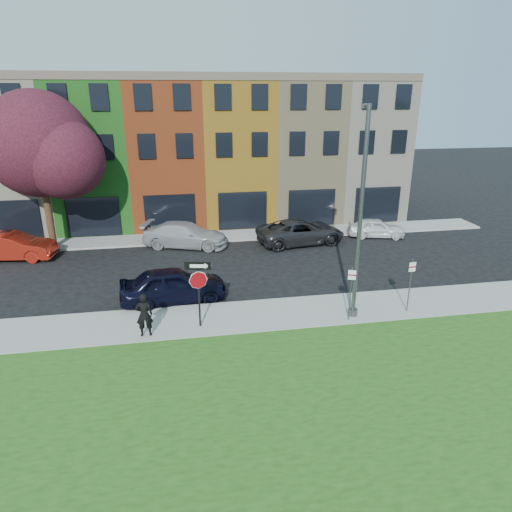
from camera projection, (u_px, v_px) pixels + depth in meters
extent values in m
plane|color=black|center=(304.00, 350.00, 17.40)|extent=(120.00, 120.00, 0.00)
cube|color=gray|center=(329.00, 310.00, 20.48)|extent=(40.00, 3.00, 0.12)
cube|color=gray|center=(201.00, 237.00, 30.79)|extent=(40.00, 2.40, 0.12)
cube|color=beige|center=(27.00, 155.00, 32.92)|extent=(5.00, 10.00, 10.00)
cube|color=#2D8724|center=(99.00, 154.00, 33.73)|extent=(5.00, 10.00, 10.00)
cube|color=#AB431C|center=(167.00, 152.00, 34.54)|extent=(5.00, 10.00, 10.00)
cube|color=gold|center=(233.00, 151.00, 35.35)|extent=(5.00, 10.00, 10.00)
cube|color=#958560|center=(295.00, 149.00, 36.16)|extent=(5.00, 10.00, 10.00)
cube|color=#B0A995|center=(355.00, 148.00, 36.98)|extent=(5.00, 10.00, 10.00)
cube|color=black|center=(207.00, 212.00, 31.44)|extent=(30.00, 0.12, 2.60)
cylinder|color=black|center=(199.00, 296.00, 18.52)|extent=(0.08, 0.08, 2.77)
cylinder|color=silver|center=(198.00, 280.00, 18.26)|extent=(0.75, 0.18, 0.76)
cylinder|color=maroon|center=(198.00, 280.00, 18.24)|extent=(0.71, 0.16, 0.72)
cube|color=black|center=(198.00, 266.00, 18.06)|extent=(1.04, 0.25, 0.34)
cube|color=silver|center=(198.00, 266.00, 18.03)|extent=(0.65, 0.15, 0.14)
imported|color=black|center=(144.00, 315.00, 17.95)|extent=(0.70, 0.49, 1.82)
imported|color=black|center=(173.00, 285.00, 21.22)|extent=(3.01, 5.29, 1.66)
imported|color=maroon|center=(12.00, 246.00, 26.61)|extent=(2.97, 5.30, 1.60)
imported|color=#A1A1A5|center=(185.00, 235.00, 28.86)|extent=(5.25, 6.61, 1.56)
imported|color=black|center=(301.00, 232.00, 29.47)|extent=(4.22, 6.42, 1.58)
imported|color=silver|center=(376.00, 228.00, 30.82)|extent=(3.34, 4.49, 1.28)
cylinder|color=#4C4F52|center=(360.00, 218.00, 18.42)|extent=(0.18, 0.18, 8.78)
cylinder|color=#4C4F52|center=(353.00, 312.00, 19.85)|extent=(0.40, 0.40, 0.30)
cylinder|color=#4C4F52|center=(367.00, 105.00, 17.89)|extent=(0.75, 1.94, 0.12)
cube|color=#4C4F52|center=(365.00, 106.00, 18.93)|extent=(0.41, 0.60, 0.16)
cylinder|color=#4C4F52|center=(350.00, 294.00, 19.12)|extent=(0.05, 0.05, 2.40)
cube|color=silver|center=(352.00, 275.00, 18.79)|extent=(0.31, 0.13, 0.42)
cube|color=maroon|center=(352.00, 275.00, 18.78)|extent=(0.30, 0.12, 0.06)
cylinder|color=#4C4F52|center=(410.00, 286.00, 19.85)|extent=(0.05, 0.05, 2.46)
cube|color=silver|center=(412.00, 267.00, 19.53)|extent=(0.32, 0.06, 0.42)
cube|color=maroon|center=(413.00, 267.00, 19.51)|extent=(0.32, 0.05, 0.06)
cylinder|color=black|center=(49.00, 215.00, 27.97)|extent=(0.44, 0.44, 4.17)
sphere|color=black|center=(38.00, 144.00, 26.53)|extent=(6.15, 6.15, 6.15)
sphere|color=black|center=(64.00, 159.00, 26.18)|extent=(4.61, 4.61, 4.61)
sphere|color=black|center=(20.00, 153.00, 27.51)|extent=(4.31, 4.31, 4.31)
sphere|color=black|center=(43.00, 124.00, 26.79)|extent=(3.69, 3.69, 3.69)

